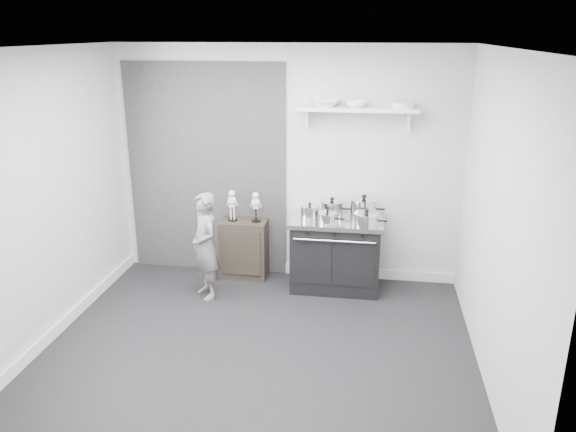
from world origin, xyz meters
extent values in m
plane|color=black|center=(0.00, 0.00, 0.00)|extent=(4.00, 4.00, 0.00)
cube|color=silver|center=(0.00, 1.80, 1.35)|extent=(4.00, 0.02, 2.70)
cube|color=silver|center=(0.00, -1.80, 1.35)|extent=(4.00, 0.02, 2.70)
cube|color=silver|center=(-2.00, 0.00, 1.35)|extent=(0.02, 3.60, 2.70)
cube|color=silver|center=(2.00, 0.00, 1.35)|extent=(0.02, 3.60, 2.70)
cube|color=silver|center=(0.00, 0.00, 2.70)|extent=(4.00, 3.60, 0.02)
cube|color=black|center=(-0.95, 1.79, 1.25)|extent=(1.90, 0.02, 2.50)
cube|color=silver|center=(1.00, 1.78, 0.06)|extent=(2.00, 0.03, 0.12)
cube|color=silver|center=(-1.98, 0.00, 0.06)|extent=(0.03, 3.60, 0.12)
cube|color=silver|center=(0.80, 1.67, 2.02)|extent=(1.30, 0.26, 0.04)
cube|color=silver|center=(0.25, 1.74, 1.90)|extent=(0.03, 0.12, 0.20)
cube|color=silver|center=(1.35, 1.74, 1.90)|extent=(0.03, 0.12, 0.20)
cube|color=black|center=(0.62, 1.48, 0.39)|extent=(0.98, 0.59, 0.78)
cube|color=silver|center=(0.62, 1.48, 0.81)|extent=(1.04, 0.63, 0.05)
cube|color=black|center=(0.39, 1.19, 0.41)|extent=(0.41, 0.02, 0.51)
cube|color=black|center=(0.86, 1.19, 0.41)|extent=(0.41, 0.02, 0.51)
cylinder|color=silver|center=(0.62, 1.16, 0.69)|extent=(0.88, 0.02, 0.02)
cylinder|color=black|center=(0.33, 1.17, 0.76)|extent=(0.04, 0.03, 0.04)
cylinder|color=black|center=(0.62, 1.17, 0.76)|extent=(0.04, 0.03, 0.04)
cylinder|color=black|center=(0.92, 1.17, 0.76)|extent=(0.04, 0.03, 0.04)
cube|color=black|center=(-0.47, 1.61, 0.35)|extent=(0.54, 0.32, 0.70)
imported|color=slate|center=(-0.77, 1.03, 0.60)|extent=(0.50, 0.52, 1.19)
cylinder|color=silver|center=(0.33, 1.41, 0.90)|extent=(0.20, 0.20, 0.14)
cylinder|color=silver|center=(0.33, 1.41, 0.98)|extent=(0.20, 0.20, 0.01)
sphere|color=black|center=(0.33, 1.41, 1.01)|extent=(0.04, 0.04, 0.04)
cylinder|color=black|center=(0.46, 1.41, 0.90)|extent=(0.10, 0.02, 0.02)
cylinder|color=silver|center=(0.55, 1.62, 0.91)|extent=(0.26, 0.26, 0.15)
cylinder|color=silver|center=(0.55, 1.62, 0.99)|extent=(0.26, 0.26, 0.01)
sphere|color=black|center=(0.55, 1.62, 1.02)|extent=(0.05, 0.05, 0.05)
cylinder|color=black|center=(0.72, 1.62, 0.91)|extent=(0.10, 0.02, 0.02)
cylinder|color=silver|center=(0.91, 1.59, 0.93)|extent=(0.30, 0.30, 0.19)
cylinder|color=silver|center=(0.91, 1.59, 1.03)|extent=(0.31, 0.31, 0.02)
sphere|color=black|center=(0.91, 1.59, 1.07)|extent=(0.05, 0.05, 0.05)
cylinder|color=black|center=(1.10, 1.59, 0.93)|extent=(0.10, 0.02, 0.02)
cylinder|color=silver|center=(0.95, 1.28, 0.90)|extent=(0.26, 0.26, 0.13)
cylinder|color=silver|center=(0.95, 1.28, 0.97)|extent=(0.27, 0.27, 0.01)
sphere|color=black|center=(0.95, 1.28, 1.00)|extent=(0.05, 0.05, 0.05)
cylinder|color=black|center=(1.12, 1.28, 0.90)|extent=(0.10, 0.02, 0.02)
cylinder|color=silver|center=(0.53, 1.32, 0.88)|extent=(0.20, 0.20, 0.10)
cylinder|color=silver|center=(0.53, 1.32, 0.94)|extent=(0.21, 0.21, 0.01)
sphere|color=black|center=(0.53, 1.32, 0.97)|extent=(0.04, 0.04, 0.04)
cylinder|color=black|center=(0.67, 1.32, 0.88)|extent=(0.10, 0.02, 0.02)
imported|color=white|center=(0.45, 1.67, 2.08)|extent=(0.32, 0.32, 0.08)
imported|color=white|center=(0.78, 1.67, 2.08)|extent=(0.23, 0.23, 0.07)
cylinder|color=silver|center=(1.28, 1.67, 2.07)|extent=(0.25, 0.25, 0.06)
camera|label=1|loc=(0.97, -4.45, 2.83)|focal=35.00mm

